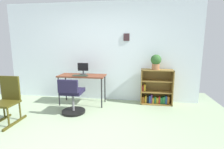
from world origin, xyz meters
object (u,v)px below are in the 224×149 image
Objects in this scene: bookshelf_low at (156,89)px; desk at (82,78)px; monitor at (83,69)px; office_chair at (72,98)px; keyboard at (80,76)px; rocking_chair at (8,99)px; potted_plant_on_shelf at (156,61)px.

desk is at bearing -170.74° from bookshelf_low.
monitor is 0.36× the size of office_chair.
bookshelf_low is (1.86, 0.19, -0.52)m from monitor.
office_chair is 0.90× the size of bookshelf_low.
keyboard is (-0.01, -0.12, 0.07)m from desk.
rocking_chair is at bearing -130.79° from monitor.
keyboard is at bearing -167.08° from bookshelf_low.
potted_plant_on_shelf reaches higher than desk.
bookshelf_low is at bearing 55.79° from potted_plant_on_shelf.
keyboard is 0.41× the size of bookshelf_low.
keyboard reaches higher than desk.
office_chair is at bearing -92.65° from desk.
desk is 0.24m from monitor.
bookshelf_low reaches higher than keyboard.
keyboard is 0.40× the size of rocking_chair.
rocking_chair is (-1.10, -0.55, 0.10)m from office_chair.
office_chair is 2.18m from potted_plant_on_shelf.
bookshelf_low is at bearing 9.26° from desk.
potted_plant_on_shelf is (1.82, 0.14, 0.20)m from monitor.
desk is at bearing 46.60° from rocking_chair.
monitor is at bearing 88.17° from office_chair.
office_chair is at bearing 26.75° from rocking_chair.
monitor is at bearing -174.02° from bookshelf_low.
monitor reaches higher than rocking_chair.
office_chair is (-0.02, -0.75, -0.54)m from monitor.
potted_plant_on_shelf is (1.81, 0.25, 0.41)m from desk.
bookshelf_low is (1.86, 0.43, -0.38)m from keyboard.
rocking_chair is at bearing -133.40° from desk.
potted_plant_on_shelf is at bearing 26.08° from rocking_chair.
desk is 1.88m from potted_plant_on_shelf.
office_chair is 0.89× the size of rocking_chair.
desk is 1.66m from rocking_chair.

